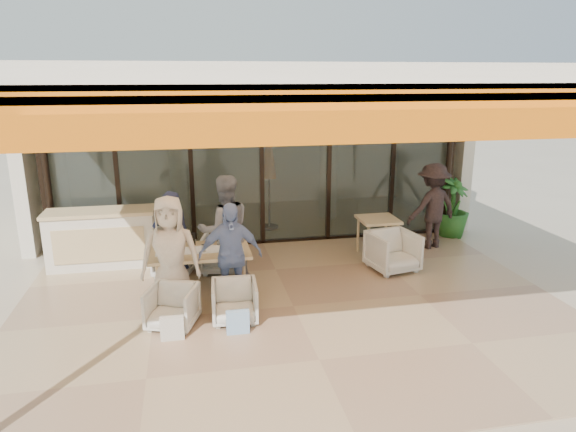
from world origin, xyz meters
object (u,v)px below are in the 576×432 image
(host_counter, at_px, (102,238))
(diner_grey, at_px, (225,230))
(side_chair, at_px, (393,250))
(diner_navy, at_px, (172,240))
(diner_cream, at_px, (170,255))
(chair_far_left, at_px, (174,257))
(dining_table, at_px, (200,254))
(standing_woman, at_px, (432,207))
(chair_near_left, at_px, (172,305))
(chair_near_right, at_px, (235,300))
(potted_palm, at_px, (452,207))
(side_table, at_px, (378,224))
(chair_far_right, at_px, (224,251))
(diner_periwinkle, at_px, (230,255))

(host_counter, bearing_deg, diner_grey, -28.73)
(side_chair, bearing_deg, diner_grey, 167.71)
(diner_navy, relative_size, diner_cream, 0.93)
(host_counter, distance_m, side_chair, 5.10)
(host_counter, relative_size, side_chair, 2.40)
(chair_far_left, bearing_deg, dining_table, 132.23)
(side_chair, distance_m, standing_woman, 1.63)
(chair_near_left, height_order, standing_woman, standing_woman)
(chair_near_right, distance_m, diner_cream, 1.12)
(host_counter, relative_size, chair_near_right, 2.93)
(chair_near_left, height_order, potted_palm, potted_palm)
(dining_table, xyz_separation_m, side_table, (3.30, 1.15, -0.05))
(diner_cream, bearing_deg, chair_far_right, 63.79)
(chair_far_left, height_order, chair_far_right, chair_far_right)
(dining_table, bearing_deg, potted_palm, 21.02)
(chair_far_left, bearing_deg, side_table, -158.35)
(chair_near_left, height_order, diner_periwinkle, diner_periwinkle)
(chair_far_left, distance_m, side_chair, 3.75)
(diner_cream, distance_m, diner_periwinkle, 0.84)
(side_table, bearing_deg, chair_near_left, -150.48)
(dining_table, distance_m, diner_periwinkle, 0.63)
(host_counter, distance_m, diner_periwinkle, 2.93)
(host_counter, distance_m, dining_table, 2.30)
(diner_navy, distance_m, side_table, 3.78)
(host_counter, height_order, potted_palm, potted_palm)
(chair_near_left, height_order, side_chair, side_chair)
(chair_near_right, height_order, diner_navy, diner_navy)
(chair_near_right, xyz_separation_m, diner_periwinkle, (0.00, 0.50, 0.47))
(chair_near_left, relative_size, diner_navy, 0.40)
(side_table, distance_m, potted_palm, 2.17)
(host_counter, xyz_separation_m, potted_palm, (6.93, 0.44, 0.11))
(chair_far_left, height_order, chair_near_right, chair_far_left)
(chair_near_right, bearing_deg, side_chair, 28.46)
(chair_near_left, xyz_separation_m, side_table, (3.71, 2.10, 0.32))
(host_counter, bearing_deg, diner_periwinkle, -44.44)
(host_counter, height_order, chair_far_right, host_counter)
(diner_cream, xyz_separation_m, standing_woman, (4.91, 1.85, -0.01))
(chair_near_right, bearing_deg, side_table, 39.45)
(side_table, height_order, potted_palm, potted_palm)
(host_counter, height_order, side_chair, host_counter)
(side_table, distance_m, side_chair, 0.79)
(diner_navy, relative_size, diner_periwinkle, 1.01)
(diner_cream, height_order, side_chair, diner_cream)
(chair_far_right, height_order, diner_periwinkle, diner_periwinkle)
(chair_near_right, xyz_separation_m, standing_woman, (4.07, 2.35, 0.53))
(diner_navy, xyz_separation_m, diner_grey, (0.84, 0.00, 0.11))
(chair_near_left, bearing_deg, chair_near_right, 18.73)
(host_counter, relative_size, chair_near_left, 2.93)
(dining_table, height_order, side_table, dining_table)
(chair_near_left, height_order, side_table, side_table)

